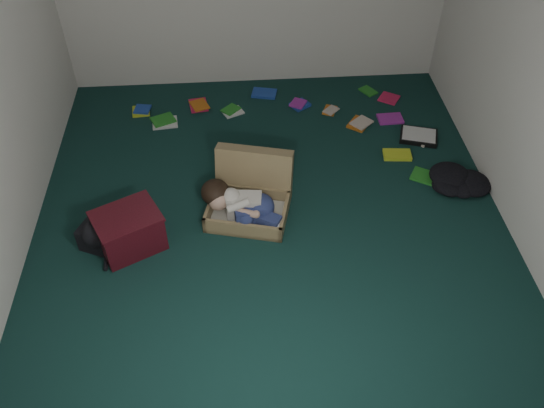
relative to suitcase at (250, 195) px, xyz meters
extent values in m
plane|color=#102F2B|center=(0.16, -0.19, -0.15)|extent=(4.50, 4.50, 0.00)
plane|color=silver|center=(0.16, -2.44, 1.15)|extent=(4.50, 0.00, 4.50)
cube|color=#947C51|center=(-0.03, -0.13, -0.07)|extent=(0.77, 0.63, 0.15)
cube|color=beige|center=(-0.03, -0.13, -0.11)|extent=(0.70, 0.56, 0.02)
cube|color=#947C51|center=(0.04, 0.17, 0.09)|extent=(0.70, 0.36, 0.49)
cube|color=silver|center=(-0.06, -0.14, 0.02)|extent=(0.30, 0.19, 0.21)
sphere|color=tan|center=(-0.27, -0.12, 0.07)|extent=(0.18, 0.18, 0.18)
ellipsoid|color=black|center=(-0.30, -0.06, 0.11)|extent=(0.24, 0.25, 0.21)
ellipsoid|color=navy|center=(0.09, -0.17, 0.02)|extent=(0.22, 0.25, 0.21)
cube|color=navy|center=(-0.01, -0.25, 0.01)|extent=(0.26, 0.16, 0.13)
cube|color=navy|center=(0.12, -0.30, -0.02)|extent=(0.26, 0.22, 0.11)
sphere|color=white|center=(0.22, -0.29, -0.04)|extent=(0.11, 0.11, 0.11)
sphere|color=white|center=(0.20, -0.36, -0.05)|extent=(0.10, 0.10, 0.10)
cylinder|color=tan|center=(-0.04, -0.28, 0.06)|extent=(0.18, 0.10, 0.06)
cube|color=#430D16|center=(-0.99, -0.38, 0.02)|extent=(0.61, 0.56, 0.32)
cube|color=#430D16|center=(-0.99, -0.38, 0.19)|extent=(0.63, 0.59, 0.02)
cube|color=black|center=(1.72, 0.86, -0.12)|extent=(0.42, 0.36, 0.05)
cube|color=white|center=(1.72, 0.86, -0.10)|extent=(0.38, 0.32, 0.01)
cube|color=#C2D826|center=(-1.09, 1.52, -0.14)|extent=(0.21, 0.16, 0.02)
cube|color=#D21C49|center=(-0.49, 1.59, -0.14)|extent=(0.26, 0.25, 0.02)
cube|color=silver|center=(-0.12, 1.44, -0.14)|extent=(0.21, 0.24, 0.02)
cube|color=#1D409E|center=(0.60, 1.51, -0.14)|extent=(0.22, 0.25, 0.02)
cube|color=#C56317|center=(0.91, 1.40, -0.14)|extent=(0.26, 0.24, 0.02)
cube|color=#258323|center=(1.39, 1.73, -0.14)|extent=(0.22, 0.17, 0.02)
cube|color=purple|center=(1.51, 1.19, -0.14)|extent=(0.26, 0.25, 0.02)
cube|color=beige|center=(1.72, 0.85, -0.14)|extent=(0.19, 0.23, 0.02)
cube|color=#C2D826|center=(1.44, 0.60, -0.14)|extent=(0.23, 0.25, 0.02)
cube|color=#D21C49|center=(1.58, 1.57, -0.14)|extent=(0.26, 0.23, 0.02)
cube|color=silver|center=(-0.83, 1.30, -0.14)|extent=(0.23, 0.19, 0.02)
cube|color=#1D409E|center=(0.23, 1.76, -0.14)|extent=(0.26, 0.26, 0.02)
cube|color=#C56317|center=(1.17, 1.13, -0.14)|extent=(0.18, 0.22, 0.02)
cube|color=#258323|center=(1.63, 0.27, -0.14)|extent=(0.24, 0.26, 0.02)
camera|label=1|loc=(-0.09, -3.62, 3.39)|focal=38.00mm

